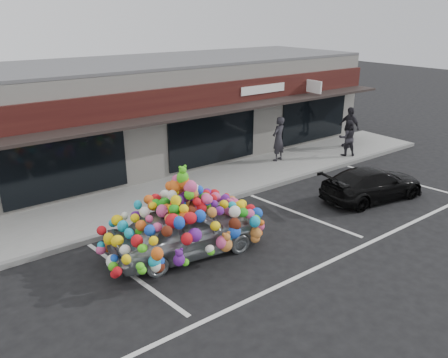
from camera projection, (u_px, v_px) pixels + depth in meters
ground at (238, 242)px, 12.56m from camera, size 90.00×90.00×0.00m
shop_building at (113, 116)px, 18.13m from camera, size 24.00×7.20×4.31m
sidewalk at (168, 196)px, 15.53m from camera, size 26.00×3.00×0.15m
kerb at (191, 210)px, 14.41m from camera, size 26.00×0.18×0.16m
parking_stripe_left at (132, 276)px, 10.93m from camera, size 0.73×4.37×0.01m
parking_stripe_mid at (301, 214)px, 14.26m from camera, size 0.73×4.37×0.01m
parking_stripe_right at (397, 179)px, 17.26m from camera, size 0.73×4.37×0.01m
lane_line at (347, 253)px, 11.94m from camera, size 14.00×0.12×0.01m
toy_car at (185, 225)px, 11.67m from camera, size 2.92×4.50×2.50m
black_sedan at (373, 184)px, 15.29m from camera, size 2.23×4.13×1.14m
pedestrian_a at (278, 139)px, 18.70m from camera, size 0.80×0.62×1.92m
pedestrian_b at (347, 138)px, 19.42m from camera, size 1.00×0.95×1.62m
pedestrian_c at (349, 127)px, 20.67m from camera, size 1.14×0.52×1.91m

